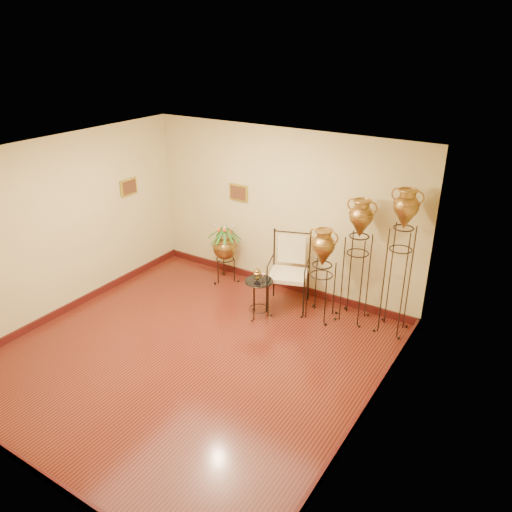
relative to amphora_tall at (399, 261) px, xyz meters
The scene contains 8 objects.
ground 3.25m from the amphora_tall, 135.00° to the right, with size 5.00×5.00×0.00m, color maroon.
room_shell 3.09m from the amphora_tall, 135.17° to the right, with size 5.02×5.02×2.81m.
amphora_tall is the anchor object (origin of this frame).
amphora_mid 0.64m from the amphora_tall, behind, with size 0.47×0.47×2.00m.
amphora_short 1.19m from the amphora_tall, 168.62° to the right, with size 0.60×0.60×1.51m.
planter_urn 3.13m from the amphora_tall, behind, with size 0.75×0.75×1.25m.
armchair 1.78m from the amphora_tall, behind, with size 0.86×0.83×1.22m.
side_table 2.21m from the amphora_tall, 158.93° to the right, with size 0.57×0.57×0.81m.
Camera 1 is at (3.89, -4.44, 4.18)m, focal length 35.00 mm.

